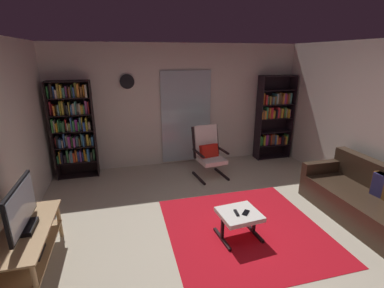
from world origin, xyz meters
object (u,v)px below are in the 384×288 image
object	(u,v)px
leather_sofa	(370,203)
ottoman	(239,217)
bookshelf_near_sofa	(274,117)
tv_stand	(28,244)
television	(22,209)
bookshelf_near_tv	(73,127)
lounge_armchair	(209,150)
tv_remote	(236,213)
cell_phone	(246,213)
wall_clock	(127,82)

from	to	relation	value
leather_sofa	ottoman	world-z (taller)	leather_sofa
bookshelf_near_sofa	ottoman	world-z (taller)	bookshelf_near_sofa
tv_stand	leather_sofa	size ratio (longest dim) A/B	0.63
television	bookshelf_near_tv	xyz separation A→B (m)	(0.18, 2.65, 0.24)
lounge_armchair	tv_remote	world-z (taller)	lounge_armchair
bookshelf_near_sofa	leather_sofa	bearing A→B (deg)	-90.05
bookshelf_near_tv	ottoman	xyz separation A→B (m)	(2.35, -2.69, -0.72)
tv_stand	bookshelf_near_tv	bearing A→B (deg)	86.09
ottoman	cell_phone	bearing A→B (deg)	-24.42
ottoman	cell_phone	xyz separation A→B (m)	(0.08, -0.03, 0.07)
bookshelf_near_sofa	lounge_armchair	distance (m)	1.96
tv_stand	leather_sofa	distance (m)	4.55
bookshelf_near_tv	ottoman	bearing A→B (deg)	-48.92
leather_sofa	ottoman	xyz separation A→B (m)	(-2.02, 0.12, 0.01)
tv_stand	bookshelf_near_sofa	size ratio (longest dim) A/B	0.65
leather_sofa	tv_stand	bearing A→B (deg)	178.13
ottoman	tv_stand	bearing A→B (deg)	179.42
tv_stand	leather_sofa	xyz separation A→B (m)	(4.54, -0.15, -0.05)
tv_stand	lounge_armchair	size ratio (longest dim) A/B	1.22
tv_stand	cell_phone	world-z (taller)	tv_stand
bookshelf_near_tv	bookshelf_near_sofa	bearing A→B (deg)	0.08
television	bookshelf_near_sofa	bearing A→B (deg)	30.33
leather_sofa	ottoman	bearing A→B (deg)	176.50
tv_stand	ottoman	bearing A→B (deg)	-0.58
wall_clock	bookshelf_near_sofa	bearing A→B (deg)	-2.76
tv_remote	wall_clock	size ratio (longest dim) A/B	0.50
television	lounge_armchair	distance (m)	3.41
television	ottoman	world-z (taller)	television
television	leather_sofa	bearing A→B (deg)	-2.04
wall_clock	leather_sofa	bearing A→B (deg)	-42.31
television	ottoman	distance (m)	2.57
wall_clock	tv_remote	bearing A→B (deg)	-67.19
bookshelf_near_tv	tv_remote	world-z (taller)	bookshelf_near_tv
television	cell_phone	distance (m)	2.63
tv_stand	ottoman	world-z (taller)	tv_stand
cell_phone	television	bearing A→B (deg)	-139.39
bookshelf_near_tv	tv_remote	size ratio (longest dim) A/B	13.26
bookshelf_near_sofa	tv_remote	size ratio (longest dim) A/B	13.39
ottoman	cell_phone	world-z (taller)	cell_phone
television	bookshelf_near_sofa	size ratio (longest dim) A/B	0.43
cell_phone	wall_clock	xyz separation A→B (m)	(-1.33, 2.89, 1.47)
bookshelf_near_sofa	television	bearing A→B (deg)	-149.67
lounge_armchair	wall_clock	bearing A→B (deg)	151.30
bookshelf_near_sofa	lounge_armchair	size ratio (longest dim) A/B	1.89
lounge_armchair	wall_clock	xyz separation A→B (m)	(-1.48, 0.81, 1.32)
cell_phone	tv_stand	bearing A→B (deg)	-139.10
cell_phone	ottoman	bearing A→B (deg)	-162.20
tv_stand	leather_sofa	world-z (taller)	leather_sofa
tv_stand	ottoman	size ratio (longest dim) A/B	2.22
bookshelf_near_tv	ottoman	distance (m)	3.64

